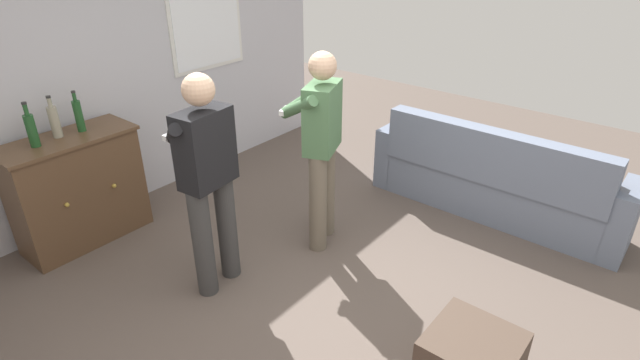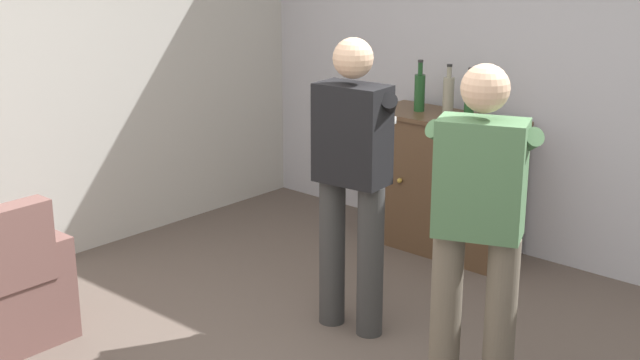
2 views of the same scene
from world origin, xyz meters
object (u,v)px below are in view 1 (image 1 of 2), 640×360
bottle_wine_green (54,121)px  sideboard_cabinet (78,190)px  bottle_spirits_clear (79,115)px  couch (493,182)px  bottle_liquor_amber (31,129)px  person_standing_right (321,143)px  person_standing_left (207,176)px

bottle_wine_green → sideboard_cabinet: bearing=-66.0°
bottle_wine_green → bottle_spirits_clear: size_ratio=1.00×
couch → bottle_liquor_amber: 3.98m
sideboard_cabinet → bottle_wine_green: (-0.02, 0.05, 0.62)m
bottle_liquor_amber → person_standing_right: person_standing_right is taller
bottle_liquor_amber → bottle_spirits_clear: 0.39m
person_standing_left → bottle_wine_green: bearing=103.6°
couch → bottle_spirits_clear: bearing=133.2°
bottle_liquor_amber → bottle_spirits_clear: bottle_liquor_amber is taller
sideboard_cabinet → person_standing_right: person_standing_right is taller
couch → bottle_wine_green: (-2.68, 2.68, 0.76)m
couch → person_standing_left: (-2.33, 1.24, 0.59)m
bottle_liquor_amber → person_standing_right: (1.52, -1.64, -0.18)m
sideboard_cabinet → person_standing_left: bearing=-76.8°
couch → person_standing_right: 1.79m
bottle_liquor_amber → person_standing_right: 2.24m
person_standing_left → bottle_spirits_clear: bearing=96.5°
bottle_spirits_clear → bottle_wine_green: bearing=171.6°
bottle_wine_green → bottle_spirits_clear: 0.19m
person_standing_left → couch: bearing=-28.1°
bottle_wine_green → person_standing_left: person_standing_left is taller
sideboard_cabinet → couch: bearing=-44.7°
bottle_wine_green → bottle_liquor_amber: 0.21m
bottle_wine_green → person_standing_right: 2.15m
person_standing_right → bottle_liquor_amber: bearing=132.8°
couch → bottle_liquor_amber: bottle_liquor_amber is taller
sideboard_cabinet → person_standing_right: 2.14m
bottle_wine_green → bottle_spirits_clear: same height
person_standing_right → bottle_wine_green: bearing=127.9°
couch → sideboard_cabinet: sideboard_cabinet is taller
bottle_liquor_amber → bottle_spirits_clear: bearing=3.9°
couch → person_standing_left: person_standing_left is taller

